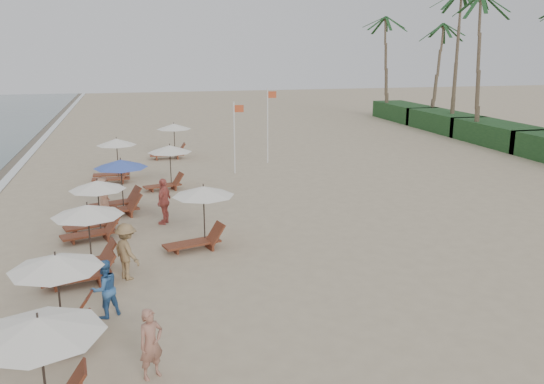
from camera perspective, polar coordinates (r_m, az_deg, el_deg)
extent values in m
plane|color=tan|center=(16.46, 2.97, -10.86)|extent=(160.00, 160.00, 0.00)
cube|color=#193D1C|center=(45.27, 21.88, 5.46)|extent=(3.20, 8.00, 1.60)
cube|color=#193D1C|center=(51.47, 17.02, 6.83)|extent=(3.20, 8.00, 1.60)
cube|color=#193D1C|center=(57.97, 13.21, 7.86)|extent=(3.20, 8.00, 1.60)
cylinder|color=brown|center=(45.34, 20.58, 11.33)|extent=(0.36, 0.36, 10.60)
cylinder|color=brown|center=(50.17, 18.09, 12.20)|extent=(0.36, 0.36, 11.40)
cylinder|color=brown|center=(55.14, 15.92, 11.24)|extent=(0.36, 0.36, 9.00)
cylinder|color=brown|center=(58.89, 11.84, 12.03)|extent=(0.36, 0.36, 9.80)
cylinder|color=black|center=(11.73, -22.02, -16.91)|extent=(0.05, 0.05, 2.26)
cone|color=white|center=(11.24, -22.52, -12.40)|extent=(2.40, 2.40, 0.35)
cylinder|color=black|center=(14.88, -20.66, -10.13)|extent=(0.05, 0.05, 2.15)
cone|color=white|center=(14.52, -21.00, -6.60)|extent=(2.25, 2.25, 0.35)
cylinder|color=black|center=(18.45, -17.88, -4.89)|extent=(0.05, 0.05, 2.30)
cone|color=white|center=(18.14, -18.14, -1.76)|extent=(2.20, 2.20, 0.35)
cylinder|color=black|center=(22.48, -17.05, -1.67)|extent=(0.05, 0.05, 2.09)
cone|color=white|center=(22.24, -17.22, 0.68)|extent=(2.12, 2.12, 0.35)
cylinder|color=black|center=(25.31, -14.88, 0.48)|extent=(0.05, 0.05, 2.28)
cone|color=#3E58B8|center=(25.09, -15.03, 2.78)|extent=(2.31, 2.31, 0.35)
cylinder|color=black|center=(31.50, -15.31, 3.08)|extent=(0.05, 0.05, 2.24)
cone|color=white|center=(31.33, -15.43, 4.91)|extent=(2.12, 2.12, 0.35)
cylinder|color=black|center=(20.54, -6.86, -2.54)|extent=(0.05, 0.05, 2.15)
cone|color=white|center=(20.28, -6.94, 0.10)|extent=(2.24, 2.24, 0.35)
cylinder|color=black|center=(29.26, -10.20, 2.44)|extent=(0.05, 0.05, 2.15)
cone|color=white|center=(29.07, -10.28, 4.32)|extent=(2.24, 2.24, 0.35)
cylinder|color=black|center=(37.54, -9.81, 5.07)|extent=(0.05, 0.05, 2.15)
cone|color=white|center=(37.40, -9.88, 6.55)|extent=(2.24, 2.24, 0.35)
imported|color=#A26C58|center=(12.91, -12.12, -14.75)|extent=(0.70, 0.63, 1.61)
imported|color=#3667A3|center=(15.84, -16.54, -9.34)|extent=(0.98, 0.92, 1.61)
imported|color=olive|center=(18.12, -14.46, -5.83)|extent=(1.17, 1.34, 1.80)
imported|color=#C0584C|center=(23.39, -10.84, -0.91)|extent=(0.92, 1.20, 1.90)
imported|color=tan|center=(25.36, -16.66, -0.37)|extent=(0.71, 0.91, 1.64)
cylinder|color=silver|center=(32.14, -3.82, 5.46)|extent=(0.08, 0.08, 4.09)
cube|color=#BB4623|center=(31.98, -3.37, 8.40)|extent=(0.55, 0.02, 0.40)
cylinder|color=silver|center=(35.12, -0.45, 6.69)|extent=(0.08, 0.08, 4.62)
cube|color=#BB4623|center=(34.98, 0.00, 9.80)|extent=(0.55, 0.02, 0.40)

